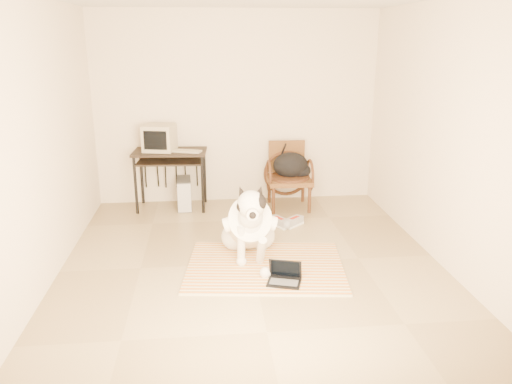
{
  "coord_description": "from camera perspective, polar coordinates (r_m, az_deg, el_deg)",
  "views": [
    {
      "loc": [
        -0.45,
        -4.86,
        2.31
      ],
      "look_at": [
        0.05,
        0.06,
        0.78
      ],
      "focal_mm": 35.0,
      "sensor_mm": 36.0,
      "label": 1
    }
  ],
  "objects": [
    {
      "name": "wall_front",
      "position": [
        2.81,
        3.77,
        -2.78
      ],
      "size": [
        4.5,
        0.0,
        4.5
      ],
      "primitive_type": "plane",
      "rotation": [
        -1.57,
        0.0,
        0.0
      ],
      "color": "beige",
      "rests_on": "floor"
    },
    {
      "name": "backpack",
      "position": [
        7.02,
        4.17,
        2.96
      ],
      "size": [
        0.53,
        0.41,
        0.36
      ],
      "color": "black",
      "rests_on": "rattan_chair"
    },
    {
      "name": "wall_back",
      "position": [
        7.18,
        -2.23,
        9.51
      ],
      "size": [
        4.5,
        0.0,
        4.5
      ],
      "primitive_type": "plane",
      "rotation": [
        1.57,
        0.0,
        0.0
      ],
      "color": "beige",
      "rests_on": "floor"
    },
    {
      "name": "rug",
      "position": [
        5.3,
        1.07,
        -8.5
      ],
      "size": [
        1.76,
        1.43,
        0.02
      ],
      "color": "orange",
      "rests_on": "floor"
    },
    {
      "name": "sneaker_left",
      "position": [
        6.41,
        2.74,
        -3.5
      ],
      "size": [
        0.26,
        0.33,
        0.11
      ],
      "color": "white",
      "rests_on": "floor"
    },
    {
      "name": "floor",
      "position": [
        5.4,
        -0.49,
        -8.15
      ],
      "size": [
        4.5,
        4.5,
        0.0
      ],
      "primitive_type": "plane",
      "color": "#99845E",
      "rests_on": "ground"
    },
    {
      "name": "desk_keyboard",
      "position": [
        6.85,
        -7.86,
        4.65
      ],
      "size": [
        0.4,
        0.26,
        0.02
      ],
      "primitive_type": "cube",
      "rotation": [
        0.0,
        0.0,
        -0.35
      ],
      "color": "#B0A489",
      "rests_on": "computer_desk"
    },
    {
      "name": "laptop",
      "position": [
        4.96,
        3.28,
        -9.65
      ],
      "size": [
        0.37,
        0.32,
        0.22
      ],
      "color": "black",
      "rests_on": "rug"
    },
    {
      "name": "computer_desk",
      "position": [
        6.99,
        -9.79,
        3.72
      ],
      "size": [
        1.03,
        0.61,
        0.83
      ],
      "color": "black",
      "rests_on": "floor"
    },
    {
      "name": "sneaker_right",
      "position": [
        6.43,
        4.31,
        -3.45
      ],
      "size": [
        0.3,
        0.29,
        0.11
      ],
      "color": "white",
      "rests_on": "floor"
    },
    {
      "name": "pc_tower",
      "position": [
        7.1,
        -8.21,
        -0.18
      ],
      "size": [
        0.21,
        0.46,
        0.43
      ],
      "color": "#505053",
      "rests_on": "floor"
    },
    {
      "name": "wall_right",
      "position": [
        5.52,
        20.73,
        6.08
      ],
      "size": [
        0.0,
        4.5,
        4.5
      ],
      "primitive_type": "plane",
      "rotation": [
        1.57,
        0.0,
        -1.57
      ],
      "color": "beige",
      "rests_on": "floor"
    },
    {
      "name": "crt_monitor",
      "position": [
        6.98,
        -10.98,
        6.11
      ],
      "size": [
        0.47,
        0.46,
        0.36
      ],
      "color": "#B0A489",
      "rests_on": "computer_desk"
    },
    {
      "name": "wall_left",
      "position": [
        5.19,
        -23.2,
        5.14
      ],
      "size": [
        0.0,
        4.5,
        4.5
      ],
      "primitive_type": "plane",
      "rotation": [
        1.57,
        0.0,
        1.57
      ],
      "color": "beige",
      "rests_on": "floor"
    },
    {
      "name": "dog",
      "position": [
        5.43,
        -0.77,
        -3.8
      ],
      "size": [
        0.61,
        1.28,
        0.92
      ],
      "color": "silver",
      "rests_on": "rug"
    },
    {
      "name": "rattan_chair",
      "position": [
        7.04,
        3.74,
        1.92
      ],
      "size": [
        0.61,
        0.59,
        0.91
      ],
      "color": "brown",
      "rests_on": "floor"
    }
  ]
}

